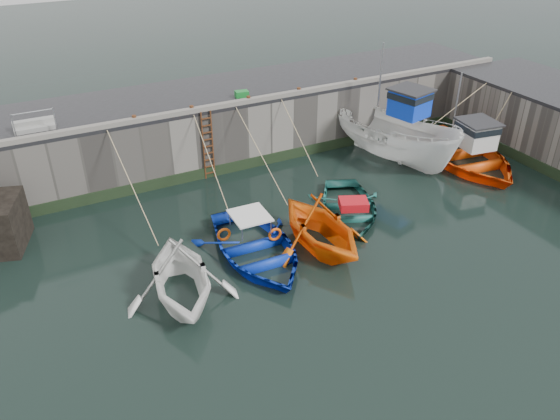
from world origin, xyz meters
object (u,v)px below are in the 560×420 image
boat_near_navy (349,212)px  bollard_c (249,99)px  bollard_a (134,119)px  boat_near_blacktrim (319,247)px  fish_crate (242,94)px  boat_near_white (183,297)px  boat_far_orange (465,154)px  bollard_d (299,90)px  bollard_b (192,109)px  boat_near_blue (256,255)px  ladder (208,146)px  bollard_e (355,81)px  boat_far_white (395,137)px

boat_near_navy → bollard_c: bollard_c is taller
bollard_a → bollard_c: bearing=0.0°
boat_near_blacktrim → fish_crate: 8.91m
boat_near_white → boat_far_orange: boat_far_orange is taller
boat_near_white → boat_near_blacktrim: 5.49m
bollard_c → bollard_d: 2.60m
boat_far_orange → boat_near_white: bearing=-159.3°
boat_near_navy → boat_far_orange: 7.69m
bollard_b → bollard_a: bearing=180.0°
boat_near_white → fish_crate: (6.12, 8.67, 3.30)m
bollard_d → bollard_c: bearing=180.0°
boat_near_blue → fish_crate: bearing=70.9°
boat_near_white → bollard_a: bearing=92.4°
bollard_b → bollard_d: size_ratio=1.00×
fish_crate → bollard_d: bearing=-8.4°
ladder → boat_near_navy: size_ratio=0.69×
boat_near_blue → fish_crate: (2.97, 7.66, 3.30)m
bollard_c → bollard_d: bearing=0.0°
bollard_e → bollard_b: bearing=180.0°
boat_near_navy → bollard_d: bollard_d is taller
boat_near_blacktrim → boat_far_orange: 10.37m
boat_near_blue → boat_far_white: bearing=26.3°
boat_near_blacktrim → bollard_d: (3.24, 7.47, 3.30)m
boat_near_white → boat_near_blacktrim: bearing=13.4°
bollard_a → bollard_c: (5.20, 0.00, 0.00)m
bollard_d → bollard_e: bearing=0.0°
bollard_a → bollard_e: (11.00, 0.00, 0.00)m
boat_near_navy → bollard_d: 6.80m
boat_far_orange → bollard_e: 6.39m
fish_crate → ladder: bearing=-145.1°
ladder → boat_near_blue: size_ratio=0.58×
boat_near_blue → boat_far_white: size_ratio=0.73×
boat_near_blacktrim → bollard_a: (-4.56, 7.47, 3.30)m
ladder → boat_far_orange: size_ratio=0.43×
boat_near_navy → bollard_a: 9.67m
boat_near_navy → bollard_c: (-1.74, 5.88, 3.30)m
boat_near_blue → bollard_d: 9.45m
boat_near_blacktrim → boat_near_navy: 2.86m
bollard_e → bollard_a: bearing=180.0°
boat_near_blue → boat_near_blacktrim: (2.32, -0.58, 0.00)m
ladder → boat_near_blacktrim: (1.56, -7.14, -1.59)m
boat_near_white → bollard_c: (6.11, 7.89, 3.30)m
ladder → fish_crate: 3.01m
boat_near_white → bollard_d: (8.71, 7.89, 3.30)m
boat_near_white → boat_far_white: bearing=31.6°
boat_near_navy → boat_near_blacktrim: bearing=-122.5°
bollard_d → boat_near_white: bearing=-137.8°
bollard_b → fish_crate: bearing=15.9°
boat_near_blacktrim → boat_far_white: size_ratio=0.60×
fish_crate → bollard_a: size_ratio=2.14×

